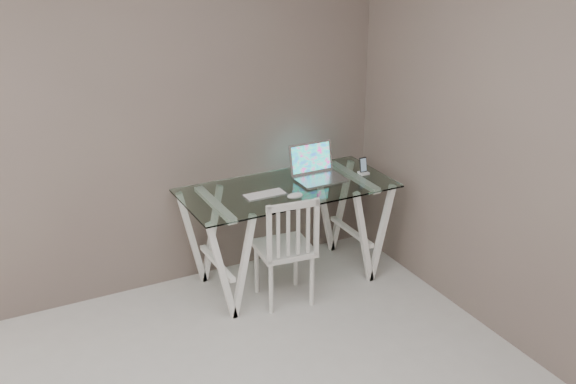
# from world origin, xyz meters

# --- Properties ---
(room) EXTENTS (4.50, 4.52, 2.71)m
(room) POSITION_xyz_m (-0.06, 0.02, 1.72)
(room) COLOR #B8B5B0
(room) RESTS_ON ground
(desk) EXTENTS (1.50, 0.70, 0.75)m
(desk) POSITION_xyz_m (1.11, 1.85, 0.38)
(desk) COLOR silver
(desk) RESTS_ON ground
(chair) EXTENTS (0.41, 0.41, 0.81)m
(chair) POSITION_xyz_m (0.96, 1.57, 0.45)
(chair) COLOR silver
(chair) RESTS_ON ground
(laptop) EXTENTS (0.34, 0.29, 0.24)m
(laptop) POSITION_xyz_m (1.38, 1.92, 0.80)
(laptop) COLOR #B6B6BA
(laptop) RESTS_ON desk
(keyboard) EXTENTS (0.30, 0.13, 0.01)m
(keyboard) POSITION_xyz_m (0.90, 1.79, 0.75)
(keyboard) COLOR silver
(keyboard) RESTS_ON desk
(mouse) EXTENTS (0.11, 0.07, 0.04)m
(mouse) POSITION_xyz_m (1.07, 1.65, 0.76)
(mouse) COLOR silver
(mouse) RESTS_ON desk
(phone_dock) EXTENTS (0.07, 0.07, 0.12)m
(phone_dock) POSITION_xyz_m (1.73, 1.83, 0.78)
(phone_dock) COLOR white
(phone_dock) RESTS_ON desk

